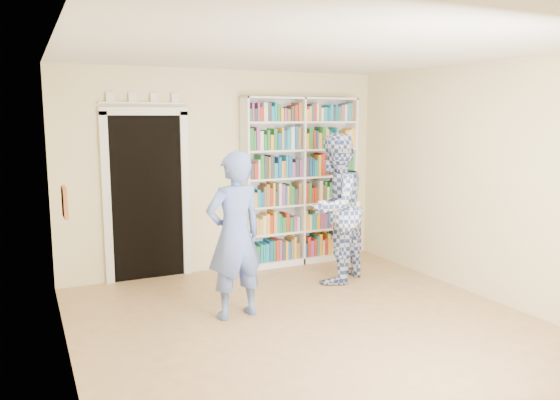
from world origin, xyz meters
name	(u,v)px	position (x,y,z in m)	size (l,w,h in m)	color
floor	(316,330)	(0.00, 0.00, 0.00)	(5.00, 5.00, 0.00)	#A67450
ceiling	(319,48)	(0.00, 0.00, 2.70)	(5.00, 5.00, 0.00)	white
wall_back	(227,171)	(0.00, 2.50, 1.35)	(4.50, 4.50, 0.00)	beige
wall_left	(64,212)	(-2.25, 0.00, 1.35)	(5.00, 5.00, 0.00)	beige
wall_right	(492,182)	(2.25, 0.00, 1.35)	(5.00, 5.00, 0.00)	beige
bookshelf	(300,181)	(1.03, 2.34, 1.19)	(1.71, 0.32, 2.35)	white
doorway	(147,188)	(-1.10, 2.48, 1.18)	(1.10, 0.08, 2.43)	black
wall_art	(65,202)	(-2.23, 0.20, 1.40)	(0.03, 0.25, 0.25)	brown
man_blue	(235,236)	(-0.59, 0.69, 0.87)	(0.63, 0.42, 1.74)	#5773C2
man_plaid	(335,208)	(1.00, 1.34, 0.94)	(0.92, 0.71, 1.89)	#2F468F
paper_sheet	(355,213)	(1.17, 1.14, 0.90)	(0.19, 0.01, 0.27)	white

